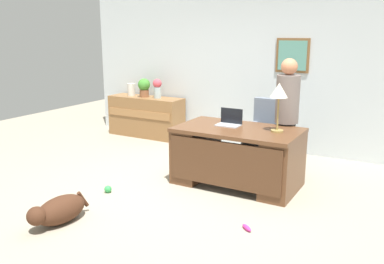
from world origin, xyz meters
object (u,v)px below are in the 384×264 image
desk (237,155)px  laptop (230,121)px  armchair (269,138)px  desk_lamp (279,94)px  dog_toy_ball (108,189)px  person_standing (287,118)px  vase_with_flowers (157,88)px  potted_plant (144,87)px  vase_empty (131,90)px  dog_lying (58,210)px  dog_toy_bone (247,228)px  credenza (146,117)px

desk → laptop: laptop is taller
armchair → desk_lamp: bearing=-65.1°
desk → dog_toy_ball: bearing=-140.6°
person_standing → dog_toy_ball: (-1.80, -1.67, -0.82)m
desk → vase_with_flowers: vase_with_flowers is taller
desk → dog_toy_ball: 1.75m
potted_plant → armchair: bearing=-14.1°
person_standing → vase_empty: 3.62m
armchair → laptop: size_ratio=3.26×
dog_lying → desk: bearing=59.7°
person_standing → vase_with_flowers: 3.03m
armchair → vase_empty: 3.24m
potted_plant → dog_toy_bone: (3.31, -2.77, -0.96)m
person_standing → dog_lying: 3.19m
credenza → armchair: 2.87m
armchair → vase_empty: size_ratio=4.26×
armchair → dog_toy_bone: 2.17m
dog_lying → vase_empty: vase_empty is taller
credenza → dog_toy_bone: (3.28, -2.77, -0.37)m
laptop → dog_lying: bearing=-115.1°
vase_with_flowers → vase_empty: 0.63m
desk → desk_lamp: bearing=9.5°
dog_lying → person_standing: bearing=57.4°
laptop → vase_empty: vase_empty is taller
desk → credenza: bearing=148.7°
dog_toy_ball → dog_toy_bone: (1.96, -0.08, -0.02)m
desk → dog_toy_bone: size_ratio=10.22×
desk_lamp → dog_toy_ball: desk_lamp is taller
dog_lying → dog_toy_bone: dog_lying is taller
dog_lying → dog_toy_bone: (1.83, 0.87, -0.13)m
armchair → potted_plant: size_ratio=2.90×
vase_empty → laptop: bearing=-27.6°
desk → armchair: size_ratio=1.56×
person_standing → vase_with_flowers: bearing=160.2°
credenza → laptop: size_ratio=4.77×
desk_lamp → dog_toy_bone: desk_lamp is taller
vase_with_flowers → dog_toy_ball: size_ratio=3.90×
credenza → dog_toy_bone: 4.31m
dog_lying → potted_plant: (-1.48, 3.64, 0.83)m
credenza → dog_toy_bone: size_ratio=9.60×
credenza → dog_lying: bearing=-68.3°
person_standing → laptop: 0.79m
desk → dog_toy_ball: (-1.32, -1.09, -0.37)m
desk → credenza: (-2.64, 1.60, -0.03)m
potted_plant → dog_lying: bearing=-67.8°
credenza → potted_plant: potted_plant is taller
desk → laptop: bearing=142.4°
armchair → desk: bearing=-98.5°
desk → potted_plant: 3.17m
dog_lying → dog_toy_bone: size_ratio=4.85×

